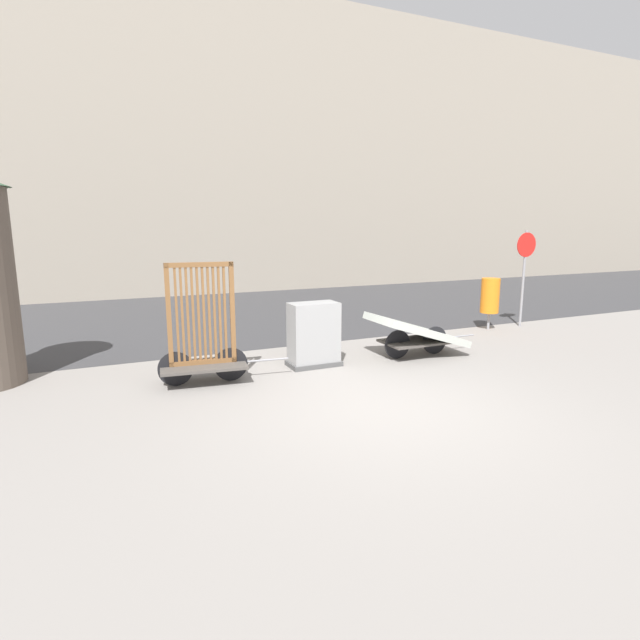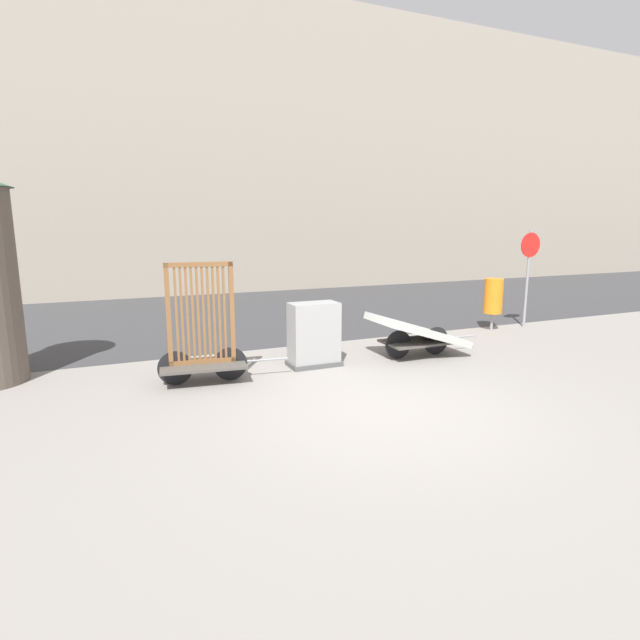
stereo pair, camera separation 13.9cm
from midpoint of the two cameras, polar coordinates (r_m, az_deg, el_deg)
ground_plane at (r=6.81m, az=6.56°, el=-9.88°), size 60.00×60.00×0.00m
road_strip at (r=13.92m, az=-10.18°, el=0.73°), size 56.00×8.33×0.01m
building_facade at (r=19.94m, az=-15.29°, el=18.32°), size 48.00×4.00×10.27m
bike_cart_with_bedframe at (r=7.80m, az=-13.74°, el=-2.44°), size 2.01×0.90×1.86m
bike_cart_with_mattress at (r=9.35m, az=10.60°, el=-1.38°), size 2.21×1.01×0.82m
utility_cabinet at (r=8.56m, az=-1.18°, el=-1.94°), size 0.89×0.51×1.10m
trash_bin at (r=12.13m, az=18.55°, el=2.64°), size 0.42×0.42×1.20m
sign_post at (r=12.74m, az=22.06°, el=5.96°), size 0.57×0.06×2.28m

